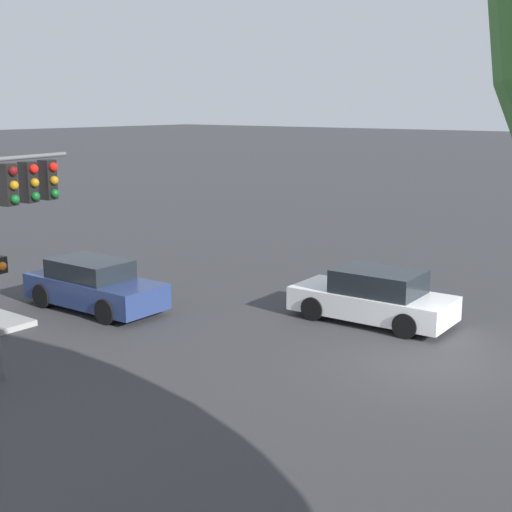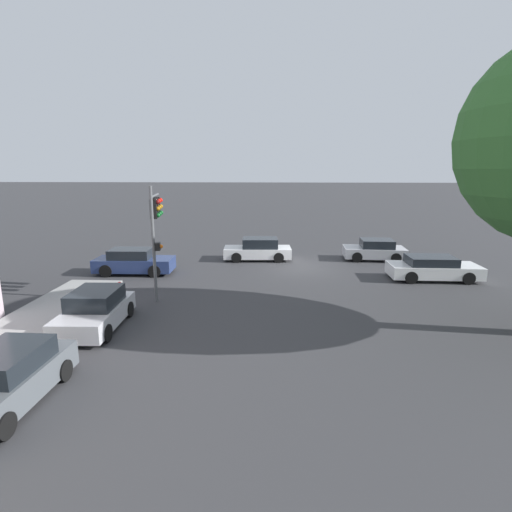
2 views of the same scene
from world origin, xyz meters
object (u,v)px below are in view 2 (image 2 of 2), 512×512
Objects in this scene: crossing_car_3 at (258,250)px; crossing_car_1 at (433,268)px; crossing_car_2 at (134,262)px; fire_hydrant at (120,291)px; parked_car_0 at (95,311)px; crossing_car_0 at (375,250)px; traffic_signal at (156,218)px; parked_car_1 at (6,380)px.

crossing_car_1 is at bearing 153.03° from crossing_car_3.
fire_hydrant is (-1.07, 4.88, -0.21)m from crossing_car_2.
crossing_car_2 is 5.01m from fire_hydrant.
parked_car_0 is 4.34× the size of fire_hydrant.
fire_hydrant is at bearing 36.88° from crossing_car_0.
crossing_car_1 is at bearing 5.21° from traffic_signal.
traffic_signal is 1.28× the size of parked_car_1.
crossing_car_1 is 5.21× the size of fire_hydrant.
parked_car_0 reaches higher than crossing_car_2.
crossing_car_0 is at bearing 113.10° from crossing_car_1.
crossing_car_2 is at bearing 26.34° from crossing_car_3.
parked_car_1 is at bearing 68.52° from crossing_car_3.
crossing_car_0 is at bearing 143.08° from parked_car_1.
crossing_car_2 is 4.87× the size of fire_hydrant.
parked_car_1 is at bearing -107.61° from traffic_signal.
traffic_signal is 14.98m from crossing_car_1.
parked_car_0 is (1.32, 3.96, -3.09)m from traffic_signal.
crossing_car_0 is (-12.18, -8.41, -3.12)m from traffic_signal.
crossing_car_2 is 8.09m from crossing_car_3.
parked_car_0 is (13.50, 12.38, 0.03)m from crossing_car_0.
crossing_car_2 reaches higher than crossing_car_0.
traffic_signal reaches higher than crossing_car_3.
parked_car_0 is at bearing -179.50° from parked_car_1.
parked_car_0 is 0.97× the size of parked_car_1.
crossing_car_2 is 1.09× the size of parked_car_1.
crossing_car_3 is 10.68m from fire_hydrant.
traffic_signal reaches higher than crossing_car_2.
crossing_car_2 is at bearing 178.81° from crossing_car_1.
crossing_car_1 is 10.74m from crossing_car_3.
traffic_signal is at bearing 58.37° from crossing_car_3.
crossing_car_3 is at bearing 162.23° from parked_car_1.
fire_hydrant is at bearing -176.97° from parked_car_0.
traffic_signal reaches higher than parked_car_0.
parked_car_1 reaches higher than crossing_car_1.
parked_car_0 is (-1.35, 8.02, -0.01)m from crossing_car_2.
crossing_car_3 is 1.13× the size of parked_car_0.
crossing_car_1 is (-14.19, -3.63, -3.15)m from traffic_signal.
crossing_car_0 is 0.99× the size of parked_car_1.
crossing_car_0 is 0.85× the size of crossing_car_1.
traffic_signal is at bearing -152.56° from fire_hydrant.
crossing_car_0 is 5.19m from crossing_car_1.
traffic_signal is at bearing 172.33° from parked_car_1.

